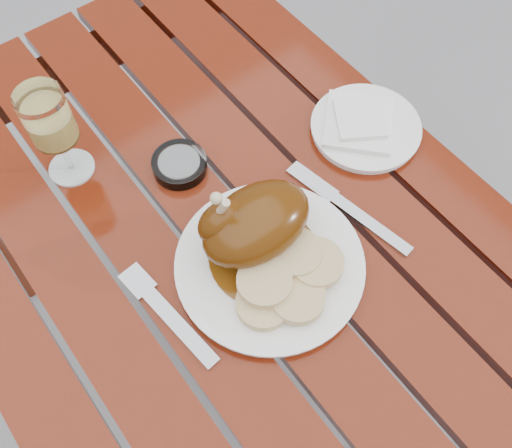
{
  "coord_description": "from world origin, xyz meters",
  "views": [
    {
      "loc": [
        -0.22,
        -0.37,
        1.54
      ],
      "look_at": [
        0.04,
        -0.03,
        0.78
      ],
      "focal_mm": 40.0,
      "sensor_mm": 36.0,
      "label": 1
    }
  ],
  "objects_px": {
    "table": "(233,316)",
    "side_plate": "(366,128)",
    "dinner_plate": "(270,265)",
    "ashtray": "(180,165)",
    "wine_glass": "(56,135)"
  },
  "relations": [
    {
      "from": "table",
      "to": "side_plate",
      "type": "bearing_deg",
      "value": 2.82
    },
    {
      "from": "side_plate",
      "to": "ashtray",
      "type": "distance_m",
      "value": 0.33
    },
    {
      "from": "table",
      "to": "wine_glass",
      "type": "height_order",
      "value": "wine_glass"
    },
    {
      "from": "wine_glass",
      "to": "dinner_plate",
      "type": "bearing_deg",
      "value": -66.66
    },
    {
      "from": "side_plate",
      "to": "dinner_plate",
      "type": "bearing_deg",
      "value": -160.32
    },
    {
      "from": "dinner_plate",
      "to": "side_plate",
      "type": "height_order",
      "value": "dinner_plate"
    },
    {
      "from": "table",
      "to": "side_plate",
      "type": "height_order",
      "value": "side_plate"
    },
    {
      "from": "table",
      "to": "side_plate",
      "type": "relative_size",
      "value": 6.25
    },
    {
      "from": "side_plate",
      "to": "ashtray",
      "type": "xyz_separation_m",
      "value": [
        -0.3,
        0.13,
        0.0
      ]
    },
    {
      "from": "dinner_plate",
      "to": "ashtray",
      "type": "distance_m",
      "value": 0.24
    },
    {
      "from": "side_plate",
      "to": "ashtray",
      "type": "bearing_deg",
      "value": 156.6
    },
    {
      "from": "table",
      "to": "dinner_plate",
      "type": "relative_size",
      "value": 4.19
    },
    {
      "from": "ashtray",
      "to": "side_plate",
      "type": "bearing_deg",
      "value": -23.4
    },
    {
      "from": "dinner_plate",
      "to": "ashtray",
      "type": "xyz_separation_m",
      "value": [
        -0.01,
        0.24,
        0.0
      ]
    },
    {
      "from": "dinner_plate",
      "to": "wine_glass",
      "type": "xyz_separation_m",
      "value": [
        -0.15,
        0.35,
        0.08
      ]
    }
  ]
}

